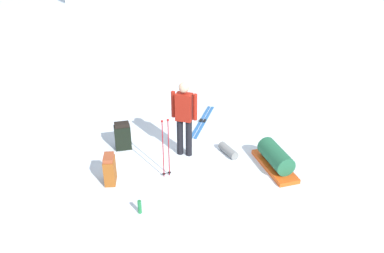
{
  "coord_description": "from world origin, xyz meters",
  "views": [
    {
      "loc": [
        -0.91,
        -7.62,
        4.76
      ],
      "look_at": [
        0.0,
        0.0,
        0.7
      ],
      "focal_mm": 38.13,
      "sensor_mm": 36.0,
      "label": 1
    }
  ],
  "objects_px": {
    "backpack_large_dark": "(123,136)",
    "ski_poles_planted_near": "(166,145)",
    "skier_standing": "(184,115)",
    "thermos_bottle": "(140,207)",
    "sleeping_mat_rolled": "(228,150)",
    "backpack_bright": "(110,169)",
    "gear_sled": "(275,159)",
    "ski_pair_near": "(203,121)"
  },
  "relations": [
    {
      "from": "gear_sled",
      "to": "backpack_bright",
      "type": "bearing_deg",
      "value": -178.17
    },
    {
      "from": "ski_pair_near",
      "to": "backpack_bright",
      "type": "relative_size",
      "value": 2.88
    },
    {
      "from": "ski_pair_near",
      "to": "ski_poles_planted_near",
      "type": "bearing_deg",
      "value": -114.91
    },
    {
      "from": "ski_pair_near",
      "to": "gear_sled",
      "type": "bearing_deg",
      "value": -62.13
    },
    {
      "from": "skier_standing",
      "to": "backpack_large_dark",
      "type": "relative_size",
      "value": 2.64
    },
    {
      "from": "gear_sled",
      "to": "sleeping_mat_rolled",
      "type": "distance_m",
      "value": 1.09
    },
    {
      "from": "backpack_bright",
      "to": "skier_standing",
      "type": "bearing_deg",
      "value": 29.25
    },
    {
      "from": "skier_standing",
      "to": "backpack_large_dark",
      "type": "distance_m",
      "value": 1.55
    },
    {
      "from": "backpack_large_dark",
      "to": "backpack_bright",
      "type": "xyz_separation_m",
      "value": [
        -0.21,
        -1.28,
        -0.02
      ]
    },
    {
      "from": "ski_pair_near",
      "to": "backpack_bright",
      "type": "height_order",
      "value": "backpack_bright"
    },
    {
      "from": "backpack_bright",
      "to": "thermos_bottle",
      "type": "height_order",
      "value": "backpack_bright"
    },
    {
      "from": "ski_poles_planted_near",
      "to": "sleeping_mat_rolled",
      "type": "xyz_separation_m",
      "value": [
        1.4,
        0.67,
        -0.62
      ]
    },
    {
      "from": "skier_standing",
      "to": "thermos_bottle",
      "type": "relative_size",
      "value": 6.54
    },
    {
      "from": "ski_pair_near",
      "to": "sleeping_mat_rolled",
      "type": "bearing_deg",
      "value": -78.14
    },
    {
      "from": "skier_standing",
      "to": "ski_poles_planted_near",
      "type": "bearing_deg",
      "value": -119.49
    },
    {
      "from": "skier_standing",
      "to": "gear_sled",
      "type": "bearing_deg",
      "value": -22.85
    },
    {
      "from": "ski_pair_near",
      "to": "backpack_large_dark",
      "type": "distance_m",
      "value": 2.27
    },
    {
      "from": "backpack_bright",
      "to": "gear_sled",
      "type": "xyz_separation_m",
      "value": [
        3.38,
        0.11,
        -0.07
      ]
    },
    {
      "from": "ski_pair_near",
      "to": "ski_poles_planted_near",
      "type": "distance_m",
      "value": 2.62
    },
    {
      "from": "backpack_bright",
      "to": "sleeping_mat_rolled",
      "type": "bearing_deg",
      "value": 16.81
    },
    {
      "from": "ski_pair_near",
      "to": "thermos_bottle",
      "type": "xyz_separation_m",
      "value": [
        -1.61,
        -3.38,
        0.12
      ]
    },
    {
      "from": "backpack_large_dark",
      "to": "thermos_bottle",
      "type": "height_order",
      "value": "backpack_large_dark"
    },
    {
      "from": "ski_poles_planted_near",
      "to": "thermos_bottle",
      "type": "bearing_deg",
      "value": -116.54
    },
    {
      "from": "skier_standing",
      "to": "backpack_large_dark",
      "type": "xyz_separation_m",
      "value": [
        -1.35,
        0.41,
        -0.64
      ]
    },
    {
      "from": "sleeping_mat_rolled",
      "to": "thermos_bottle",
      "type": "xyz_separation_m",
      "value": [
        -1.95,
        -1.77,
        0.04
      ]
    },
    {
      "from": "skier_standing",
      "to": "ski_pair_near",
      "type": "bearing_deg",
      "value": 67.63
    },
    {
      "from": "ski_poles_planted_near",
      "to": "ski_pair_near",
      "type": "bearing_deg",
      "value": 65.09
    },
    {
      "from": "backpack_bright",
      "to": "backpack_large_dark",
      "type": "bearing_deg",
      "value": 80.62
    },
    {
      "from": "ski_pair_near",
      "to": "ski_poles_planted_near",
      "type": "relative_size",
      "value": 1.37
    },
    {
      "from": "ski_pair_near",
      "to": "backpack_bright",
      "type": "distance_m",
      "value": 3.24
    },
    {
      "from": "backpack_bright",
      "to": "ski_poles_planted_near",
      "type": "bearing_deg",
      "value": 4.47
    },
    {
      "from": "backpack_large_dark",
      "to": "ski_poles_planted_near",
      "type": "distance_m",
      "value": 1.55
    },
    {
      "from": "ski_pair_near",
      "to": "ski_poles_planted_near",
      "type": "xyz_separation_m",
      "value": [
        -1.06,
        -2.29,
        0.7
      ]
    },
    {
      "from": "skier_standing",
      "to": "thermos_bottle",
      "type": "distance_m",
      "value": 2.28
    },
    {
      "from": "ski_poles_planted_near",
      "to": "gear_sled",
      "type": "distance_m",
      "value": 2.31
    },
    {
      "from": "skier_standing",
      "to": "sleeping_mat_rolled",
      "type": "relative_size",
      "value": 3.09
    },
    {
      "from": "skier_standing",
      "to": "ski_poles_planted_near",
      "type": "distance_m",
      "value": 0.94
    },
    {
      "from": "backpack_bright",
      "to": "ski_poles_planted_near",
      "type": "relative_size",
      "value": 0.48
    },
    {
      "from": "thermos_bottle",
      "to": "backpack_large_dark",
      "type": "bearing_deg",
      "value": 98.8
    },
    {
      "from": "skier_standing",
      "to": "ski_poles_planted_near",
      "type": "height_order",
      "value": "skier_standing"
    },
    {
      "from": "skier_standing",
      "to": "sleeping_mat_rolled",
      "type": "distance_m",
      "value": 1.29
    },
    {
      "from": "ski_pair_near",
      "to": "sleeping_mat_rolled",
      "type": "relative_size",
      "value": 3.19
    }
  ]
}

